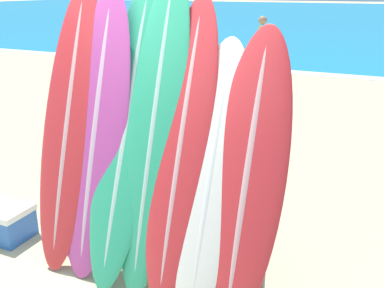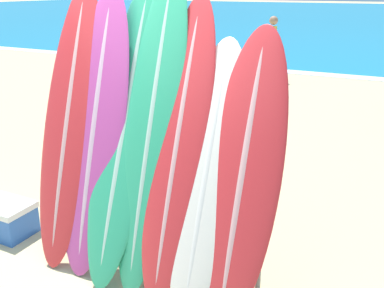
# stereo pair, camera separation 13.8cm
# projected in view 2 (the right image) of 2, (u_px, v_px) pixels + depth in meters

# --- Properties ---
(surfboard_rack) EXTENTS (1.98, 0.04, 0.93)m
(surfboard_rack) POSITION_uv_depth(u_px,v_px,m) (149.00, 224.00, 3.75)
(surfboard_rack) COLOR gray
(surfboard_rack) RESTS_ON ground_plane
(surfboard_slot_0) EXTENTS (0.55, 0.85, 2.44)m
(surfboard_slot_0) POSITION_uv_depth(u_px,v_px,m) (69.00, 126.00, 3.92)
(surfboard_slot_0) COLOR red
(surfboard_slot_0) RESTS_ON ground_plane
(surfboard_slot_1) EXTENTS (0.59, 0.81, 2.40)m
(surfboard_slot_1) POSITION_uv_depth(u_px,v_px,m) (95.00, 133.00, 3.80)
(surfboard_slot_1) COLOR #B23D8E
(surfboard_slot_1) RESTS_ON ground_plane
(surfboard_slot_2) EXTENTS (0.54, 1.03, 2.47)m
(surfboard_slot_2) POSITION_uv_depth(u_px,v_px,m) (125.00, 133.00, 3.70)
(surfboard_slot_2) COLOR #289E70
(surfboard_slot_2) RESTS_ON ground_plane
(surfboard_slot_3) EXTENTS (0.49, 0.91, 2.57)m
(surfboard_slot_3) POSITION_uv_depth(u_px,v_px,m) (151.00, 132.00, 3.56)
(surfboard_slot_3) COLOR #289E70
(surfboard_slot_3) RESTS_ON ground_plane
(surfboard_slot_4) EXTENTS (0.49, 0.92, 2.34)m
(surfboard_slot_4) POSITION_uv_depth(u_px,v_px,m) (178.00, 151.00, 3.47)
(surfboard_slot_4) COLOR red
(surfboard_slot_4) RESTS_ON ground_plane
(surfboard_slot_5) EXTENTS (0.53, 0.83, 2.04)m
(surfboard_slot_5) POSITION_uv_depth(u_px,v_px,m) (207.00, 178.00, 3.36)
(surfboard_slot_5) COLOR silver
(surfboard_slot_5) RESTS_ON ground_plane
(surfboard_slot_6) EXTENTS (0.57, 0.83, 2.14)m
(surfboard_slot_6) POSITION_uv_depth(u_px,v_px,m) (243.00, 178.00, 3.24)
(surfboard_slot_6) COLOR red
(surfboard_slot_6) RESTS_ON ground_plane
(person_mid_beach) EXTENTS (0.22, 0.28, 1.66)m
(person_mid_beach) POSITION_uv_depth(u_px,v_px,m) (272.00, 46.00, 11.70)
(person_mid_beach) COLOR #A87A5B
(person_mid_beach) RESTS_ON ground_plane
(cooler_box) EXTENTS (0.57, 0.39, 0.33)m
(cooler_box) POSITION_uv_depth(u_px,v_px,m) (5.00, 218.00, 4.53)
(cooler_box) COLOR #2D60B7
(cooler_box) RESTS_ON ground_plane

